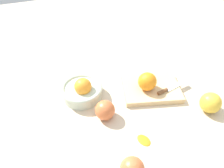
% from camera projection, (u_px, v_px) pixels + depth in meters
% --- Properties ---
extents(ground_plane, '(2.40, 2.40, 0.00)m').
position_uv_depth(ground_plane, '(140.00, 114.00, 0.82)').
color(ground_plane, beige).
extents(bowl, '(0.16, 0.16, 0.09)m').
position_uv_depth(bowl, '(82.00, 90.00, 0.86)').
color(bowl, beige).
rests_on(bowl, ground_plane).
extents(cutting_board, '(0.26, 0.22, 0.02)m').
position_uv_depth(cutting_board, '(151.00, 88.00, 0.90)').
color(cutting_board, '#DBB77F').
rests_on(cutting_board, ground_plane).
extents(orange_on_board, '(0.07, 0.07, 0.07)m').
position_uv_depth(orange_on_board, '(147.00, 81.00, 0.86)').
color(orange_on_board, orange).
rests_on(orange_on_board, cutting_board).
extents(knife, '(0.15, 0.05, 0.01)m').
position_uv_depth(knife, '(169.00, 89.00, 0.87)').
color(knife, silver).
rests_on(knife, cutting_board).
extents(apple_mid_left, '(0.07, 0.07, 0.07)m').
position_uv_depth(apple_mid_left, '(105.00, 110.00, 0.78)').
color(apple_mid_left, '#CC6638').
rests_on(apple_mid_left, ground_plane).
extents(apple_front_right, '(0.08, 0.08, 0.08)m').
position_uv_depth(apple_front_right, '(211.00, 103.00, 0.80)').
color(apple_front_right, gold).
rests_on(apple_front_right, ground_plane).
extents(citrus_peel, '(0.05, 0.06, 0.01)m').
position_uv_depth(citrus_peel, '(144.00, 140.00, 0.73)').
color(citrus_peel, orange).
rests_on(citrus_peel, ground_plane).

